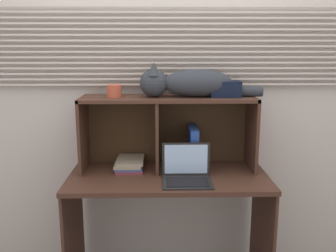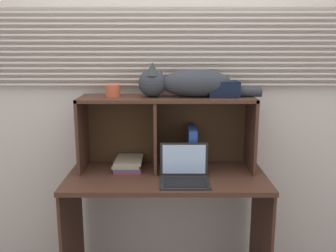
{
  "view_description": "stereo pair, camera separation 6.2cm",
  "coord_description": "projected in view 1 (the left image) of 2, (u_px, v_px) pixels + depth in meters",
  "views": [
    {
      "loc": [
        -0.05,
        -2.12,
        1.6
      ],
      "look_at": [
        0.0,
        0.34,
        1.08
      ],
      "focal_mm": 40.23,
      "sensor_mm": 36.0,
      "label": 1
    },
    {
      "loc": [
        0.01,
        -2.12,
        1.6
      ],
      "look_at": [
        0.0,
        0.34,
        1.08
      ],
      "focal_mm": 40.23,
      "sensor_mm": 36.0,
      "label": 2
    }
  ],
  "objects": [
    {
      "name": "storage_box",
      "position": [
        225.0,
        89.0,
        2.47
      ],
      "size": [
        0.2,
        0.15,
        0.1
      ],
      "primitive_type": "cube",
      "color": "black",
      "rests_on": "hutch_shelf_unit"
    },
    {
      "name": "book_stack",
      "position": [
        130.0,
        164.0,
        2.56
      ],
      "size": [
        0.19,
        0.27,
        0.07
      ],
      "color": "brown",
      "rests_on": "desk"
    },
    {
      "name": "laptop",
      "position": [
        187.0,
        174.0,
        2.33
      ],
      "size": [
        0.3,
        0.24,
        0.22
      ],
      "color": "black",
      "rests_on": "desk"
    },
    {
      "name": "small_basket",
      "position": [
        114.0,
        91.0,
        2.46
      ],
      "size": [
        0.09,
        0.09,
        0.08
      ],
      "primitive_type": "cylinder",
      "color": "#BE5136",
      "rests_on": "hutch_shelf_unit"
    },
    {
      "name": "cat",
      "position": [
        187.0,
        83.0,
        2.46
      ],
      "size": [
        0.81,
        0.2,
        0.22
      ],
      "color": "#2F333A",
      "rests_on": "hutch_shelf_unit"
    },
    {
      "name": "desk",
      "position": [
        168.0,
        199.0,
        2.48
      ],
      "size": [
        1.29,
        0.61,
        0.78
      ],
      "color": "#462A1F",
      "rests_on": "ground"
    },
    {
      "name": "binder_upright",
      "position": [
        193.0,
        148.0,
        2.55
      ],
      "size": [
        0.05,
        0.26,
        0.29
      ],
      "primitive_type": "cube",
      "color": "#224295",
      "rests_on": "desk"
    },
    {
      "name": "hutch_shelf_unit",
      "position": [
        166.0,
        120.0,
        2.54
      ],
      "size": [
        1.15,
        0.32,
        0.49
      ],
      "color": "#462A1F",
      "rests_on": "desk"
    },
    {
      "name": "back_panel_with_blinds",
      "position": [
        167.0,
        95.0,
        2.68
      ],
      "size": [
        4.4,
        0.08,
        2.5
      ],
      "color": "beige",
      "rests_on": "ground"
    }
  ]
}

